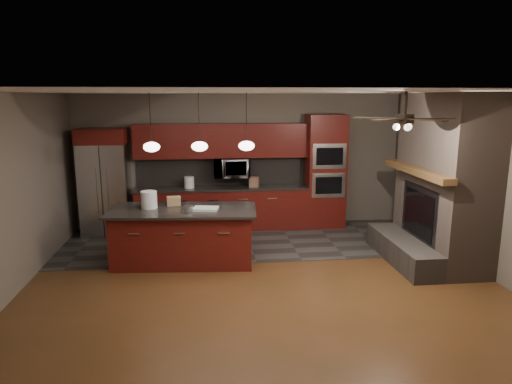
{
  "coord_description": "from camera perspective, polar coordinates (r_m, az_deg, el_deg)",
  "views": [
    {
      "loc": [
        -0.82,
        -6.59,
        2.72
      ],
      "look_at": [
        -0.01,
        0.6,
        1.22
      ],
      "focal_mm": 32.0,
      "sensor_mm": 36.0,
      "label": 1
    }
  ],
  "objects": [
    {
      "name": "ground",
      "position": [
        7.18,
        0.61,
        -10.54
      ],
      "size": [
        7.0,
        7.0,
        0.0
      ],
      "primitive_type": "plane",
      "color": "brown",
      "rests_on": "ground"
    },
    {
      "name": "ceiling",
      "position": [
        6.65,
        0.67,
        12.4
      ],
      "size": [
        7.0,
        6.0,
        0.02
      ],
      "primitive_type": "cube",
      "color": "white",
      "rests_on": "back_wall"
    },
    {
      "name": "back_wall",
      "position": [
        9.72,
        -1.55,
        3.91
      ],
      "size": [
        7.0,
        0.02,
        2.8
      ],
      "primitive_type": "cube",
      "color": "#675F52",
      "rests_on": "ground"
    },
    {
      "name": "right_wall",
      "position": [
        8.0,
        26.39,
        0.98
      ],
      "size": [
        0.02,
        6.0,
        2.8
      ],
      "primitive_type": "cube",
      "color": "#675F52",
      "rests_on": "ground"
    },
    {
      "name": "left_wall",
      "position": [
        7.24,
        -28.03,
        -0.19
      ],
      "size": [
        0.02,
        6.0,
        2.8
      ],
      "primitive_type": "cube",
      "color": "#675F52",
      "rests_on": "ground"
    },
    {
      "name": "slate_tile_patch",
      "position": [
        8.86,
        -0.83,
        -6.12
      ],
      "size": [
        7.0,
        2.4,
        0.01
      ],
      "primitive_type": "cube",
      "color": "#393634",
      "rests_on": "ground"
    },
    {
      "name": "fireplace_column",
      "position": [
        8.12,
        22.07,
        0.75
      ],
      "size": [
        1.3,
        2.1,
        2.8
      ],
      "color": "brown",
      "rests_on": "ground"
    },
    {
      "name": "back_cabinetry",
      "position": [
        9.52,
        -4.25,
        0.63
      ],
      "size": [
        3.59,
        0.64,
        2.2
      ],
      "color": "#5D1311",
      "rests_on": "ground"
    },
    {
      "name": "oven_tower",
      "position": [
        9.75,
        8.63,
        2.56
      ],
      "size": [
        0.8,
        0.63,
        2.38
      ],
      "color": "#5D1311",
      "rests_on": "ground"
    },
    {
      "name": "microwave",
      "position": [
        9.47,
        -3.08,
        3.08
      ],
      "size": [
        0.73,
        0.41,
        0.5
      ],
      "primitive_type": "imported",
      "color": "silver",
      "rests_on": "back_cabinetry"
    },
    {
      "name": "refrigerator",
      "position": [
        9.57,
        -18.33,
        1.17
      ],
      "size": [
        0.92,
        0.75,
        2.13
      ],
      "color": "silver",
      "rests_on": "ground"
    },
    {
      "name": "kitchen_island",
      "position": [
        7.73,
        -9.05,
        -5.41
      ],
      "size": [
        2.49,
        1.29,
        0.92
      ],
      "rotation": [
        0.0,
        0.0,
        -0.09
      ],
      "color": "#5D1311",
      "rests_on": "ground"
    },
    {
      "name": "white_bucket",
      "position": [
        7.75,
        -13.23,
        -0.95
      ],
      "size": [
        0.33,
        0.33,
        0.29
      ],
      "primitive_type": "cylinder",
      "rotation": [
        0.0,
        0.0,
        -0.26
      ],
      "color": "white",
      "rests_on": "kitchen_island"
    },
    {
      "name": "paint_can",
      "position": [
        7.38,
        -8.5,
        -2.11
      ],
      "size": [
        0.21,
        0.21,
        0.11
      ],
      "primitive_type": "cylinder",
      "rotation": [
        0.0,
        0.0,
        -0.42
      ],
      "color": "#A6A6AB",
      "rests_on": "kitchen_island"
    },
    {
      "name": "paint_tray",
      "position": [
        7.5,
        -6.32,
        -2.09
      ],
      "size": [
        0.45,
        0.35,
        0.04
      ],
      "primitive_type": "cube",
      "rotation": [
        0.0,
        0.0,
        -0.2
      ],
      "color": "silver",
      "rests_on": "kitchen_island"
    },
    {
      "name": "cardboard_box",
      "position": [
        7.9,
        -10.24,
        -1.11
      ],
      "size": [
        0.25,
        0.19,
        0.15
      ],
      "primitive_type": "cube",
      "rotation": [
        0.0,
        0.0,
        0.11
      ],
      "color": "#A27E53",
      "rests_on": "kitchen_island"
    },
    {
      "name": "counter_bucket",
      "position": [
        9.46,
        -8.36,
        1.21
      ],
      "size": [
        0.24,
        0.24,
        0.23
      ],
      "primitive_type": "cylinder",
      "rotation": [
        0.0,
        0.0,
        0.22
      ],
      "color": "white",
      "rests_on": "back_cabinetry"
    },
    {
      "name": "counter_box",
      "position": [
        9.46,
        -0.24,
        1.27
      ],
      "size": [
        0.22,
        0.2,
        0.21
      ],
      "primitive_type": "cube",
      "rotation": [
        0.0,
        0.0,
        -0.3
      ],
      "color": "#90644A",
      "rests_on": "back_cabinetry"
    },
    {
      "name": "pendant_left",
      "position": [
        7.38,
        -12.92,
        5.54
      ],
      "size": [
        0.26,
        0.26,
        0.92
      ],
      "color": "black",
      "rests_on": "ceiling"
    },
    {
      "name": "pendant_center",
      "position": [
        7.33,
        -7.06,
        5.71
      ],
      "size": [
        0.26,
        0.26,
        0.92
      ],
      "color": "black",
      "rests_on": "ceiling"
    },
    {
      "name": "pendant_right",
      "position": [
        7.37,
        -1.19,
        5.83
      ],
      "size": [
        0.26,
        0.26,
        0.92
      ],
      "color": "black",
      "rests_on": "ceiling"
    },
    {
      "name": "ceiling_fan",
      "position": [
        6.37,
        18.09,
        8.78
      ],
      "size": [
        1.27,
        1.33,
        0.41
      ],
      "color": "black",
      "rests_on": "ceiling"
    }
  ]
}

